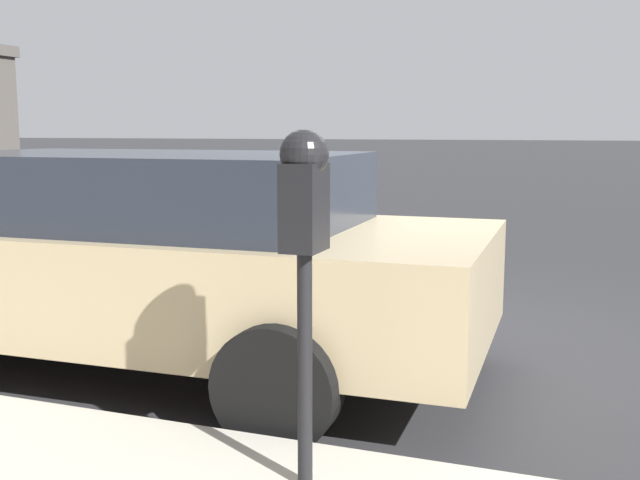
# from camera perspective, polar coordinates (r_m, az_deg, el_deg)

# --- Properties ---
(ground_plane) EXTENTS (220.00, 220.00, 0.00)m
(ground_plane) POSITION_cam_1_polar(r_m,az_deg,el_deg) (5.60, 7.91, -7.94)
(ground_plane) COLOR #2B2B2D
(parking_meter) EXTENTS (0.21, 0.19, 1.43)m
(parking_meter) POSITION_cam_1_polar(r_m,az_deg,el_deg) (2.88, -1.19, 1.66)
(parking_meter) COLOR black
(parking_meter) RESTS_ON sidewalk
(car_tan) EXTENTS (2.17, 4.87, 1.42)m
(car_tan) POSITION_cam_1_polar(r_m,az_deg,el_deg) (5.09, -14.64, -0.95)
(car_tan) COLOR tan
(car_tan) RESTS_ON ground_plane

